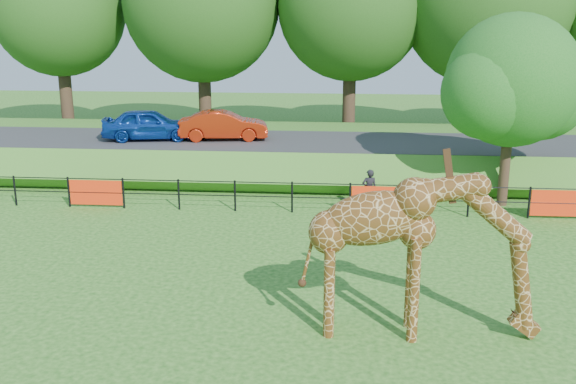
% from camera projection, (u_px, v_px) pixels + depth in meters
% --- Properties ---
extents(ground, '(90.00, 90.00, 0.00)m').
position_uv_depth(ground, '(264.00, 314.00, 14.64)').
color(ground, '#1D5214').
rests_on(ground, ground).
extents(giraffe, '(5.02, 0.95, 3.58)m').
position_uv_depth(giraffe, '(422.00, 255.00, 13.26)').
color(giraffe, '#593412').
rests_on(giraffe, ground).
extents(perimeter_fence, '(28.07, 0.10, 1.10)m').
position_uv_depth(perimeter_fence, '(292.00, 197.00, 22.19)').
color(perimeter_fence, black).
rests_on(perimeter_fence, ground).
extents(embankment, '(40.00, 9.00, 1.30)m').
position_uv_depth(embankment, '(305.00, 151.00, 29.38)').
color(embankment, '#1D5214').
rests_on(embankment, ground).
extents(road, '(40.00, 5.00, 0.12)m').
position_uv_depth(road, '(303.00, 142.00, 27.75)').
color(road, '#29292B').
rests_on(road, embankment).
extents(car_blue, '(4.18, 2.25, 1.35)m').
position_uv_depth(car_blue, '(149.00, 124.00, 27.80)').
color(car_blue, '#1545B0').
rests_on(car_blue, road).
extents(car_red, '(3.97, 1.86, 1.26)m').
position_uv_depth(car_red, '(224.00, 125.00, 27.81)').
color(car_red, '#B5260C').
rests_on(car_red, road).
extents(visitor, '(0.58, 0.44, 1.44)m').
position_uv_depth(visitor, '(369.00, 189.00, 22.53)').
color(visitor, black).
rests_on(visitor, ground).
extents(tree_east, '(5.40, 4.71, 6.76)m').
position_uv_depth(tree_east, '(515.00, 86.00, 22.16)').
color(tree_east, '#382619').
rests_on(tree_east, ground).
extents(bg_tree_line, '(37.30, 8.80, 11.82)m').
position_uv_depth(bg_tree_line, '(349.00, 6.00, 33.77)').
color(bg_tree_line, '#382619').
rests_on(bg_tree_line, ground).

